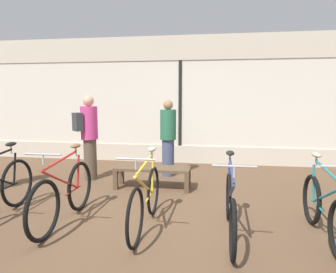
% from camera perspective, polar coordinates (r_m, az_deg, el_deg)
% --- Properties ---
extents(ground_plane, '(24.00, 24.00, 0.00)m').
position_cam_1_polar(ground_plane, '(4.48, -3.28, -14.93)').
color(ground_plane, brown).
extents(shop_back_wall, '(12.00, 0.08, 3.20)m').
position_cam_1_polar(shop_back_wall, '(7.64, 2.34, 7.12)').
color(shop_back_wall, beige).
rests_on(shop_back_wall, ground_plane).
extents(bicycle_left, '(0.46, 1.73, 1.05)m').
position_cam_1_polar(bicycle_left, '(4.37, -19.19, -10.34)').
color(bicycle_left, black).
rests_on(bicycle_left, ground_plane).
extents(bicycle_center, '(0.46, 1.70, 1.03)m').
position_cam_1_polar(bicycle_center, '(4.00, -4.28, -11.73)').
color(bicycle_center, black).
rests_on(bicycle_center, ground_plane).
extents(bicycle_right, '(0.46, 1.74, 1.01)m').
position_cam_1_polar(bicycle_right, '(3.87, 11.81, -12.91)').
color(bicycle_right, black).
rests_on(bicycle_right, ground_plane).
extents(bicycle_far_right, '(0.46, 1.66, 1.02)m').
position_cam_1_polar(bicycle_far_right, '(4.14, 27.62, -12.30)').
color(bicycle_far_right, black).
rests_on(bicycle_far_right, ground_plane).
extents(display_bench, '(1.40, 0.44, 0.41)m').
position_cam_1_polar(display_bench, '(5.63, -2.97, -6.55)').
color(display_bench, brown).
rests_on(display_bench, ground_plane).
extents(customer_near_rack, '(0.54, 0.55, 1.73)m').
position_cam_1_polar(customer_near_rack, '(6.31, -14.87, 0.32)').
color(customer_near_rack, brown).
rests_on(customer_near_rack, ground_plane).
extents(customer_by_window, '(0.42, 0.42, 1.64)m').
position_cam_1_polar(customer_by_window, '(6.40, 0.03, -0.01)').
color(customer_by_window, '#424C6B').
rests_on(customer_by_window, ground_plane).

